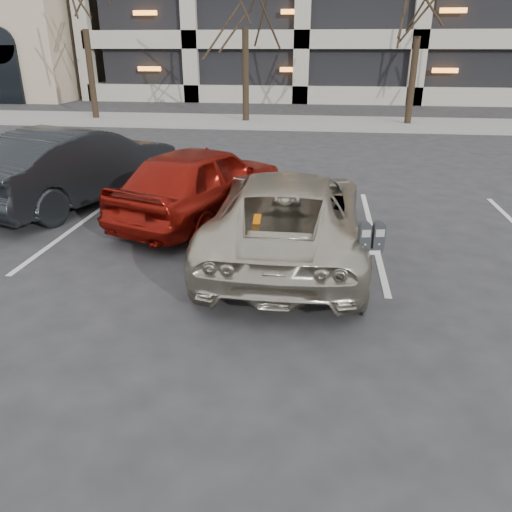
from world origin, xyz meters
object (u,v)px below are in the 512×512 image
object	(u,v)px
car_red	(202,182)
car_dark	(78,165)
parking_meter	(370,247)
suv_silver	(288,214)

from	to	relation	value
car_red	car_dark	world-z (taller)	car_dark
car_dark	car_red	bearing A→B (deg)	-174.30
parking_meter	car_red	bearing A→B (deg)	117.26
parking_meter	car_dark	size ratio (longest dim) A/B	0.25
parking_meter	suv_silver	xyz separation A→B (m)	(-1.13, 1.91, -0.26)
parking_meter	car_red	size ratio (longest dim) A/B	0.29
suv_silver	car_dark	size ratio (longest dim) A/B	1.01
suv_silver	car_red	size ratio (longest dim) A/B	1.15
car_red	car_dark	size ratio (longest dim) A/B	0.88
suv_silver	car_dark	xyz separation A→B (m)	(-4.71, 2.45, 0.12)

